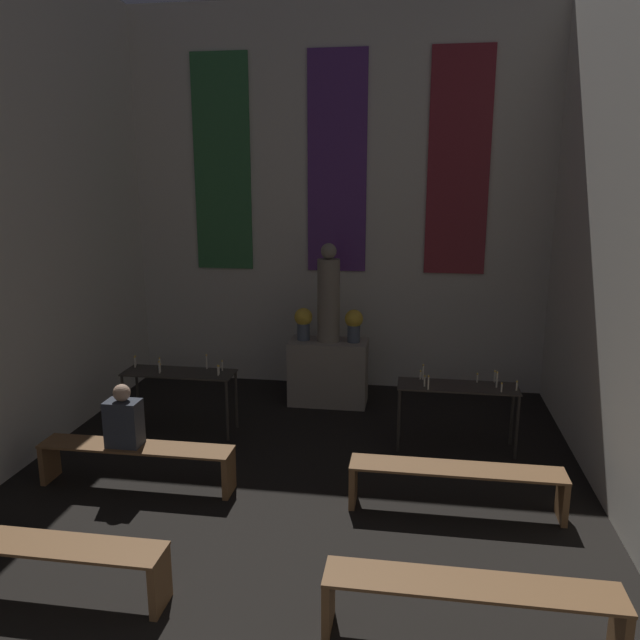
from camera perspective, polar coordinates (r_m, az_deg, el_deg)
wall_back at (r=9.63m, az=1.61°, el=10.89°), size 6.57×0.16×5.74m
altar at (r=9.13m, az=0.77°, el=-4.78°), size 1.12×0.57×0.94m
statue at (r=8.85m, az=0.79°, el=2.17°), size 0.32×0.32×1.41m
flower_vase_left at (r=8.99m, az=-1.52°, el=-0.14°), size 0.26×0.26×0.47m
flower_vase_right at (r=8.89m, az=3.11°, el=-0.31°), size 0.26×0.26×0.47m
candle_rack_left at (r=8.28m, az=-12.73°, el=-5.29°), size 1.43×0.47×1.00m
candle_rack_right at (r=7.75m, az=12.46°, el=-6.56°), size 1.43×0.47×1.01m
pew_second_left at (r=5.71m, az=-24.49°, el=-19.06°), size 2.10×0.36×0.47m
pew_second_right at (r=4.96m, az=13.60°, el=-23.55°), size 2.10×0.36×0.47m
pew_back_left at (r=7.09m, az=-16.44°, el=-11.88°), size 2.10×0.36×0.47m
pew_back_right at (r=6.49m, az=12.31°, el=-14.04°), size 2.10×0.36×0.47m
person_seated at (r=6.97m, az=-17.52°, el=-8.67°), size 0.36×0.24×0.68m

